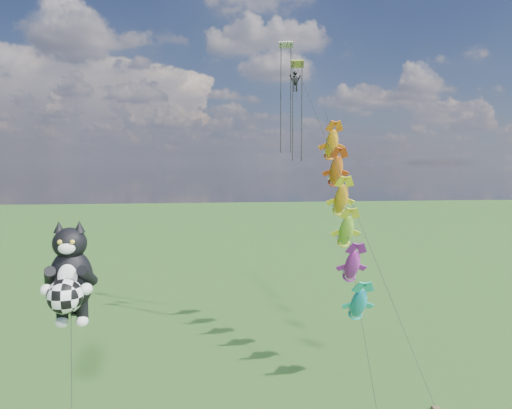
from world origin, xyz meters
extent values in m
cylinder|color=black|center=(0.46, -2.05, 3.68)|extent=(0.51, 2.73, 7.07)
ellipsoid|color=black|center=(0.22, -0.44, 8.61)|extent=(2.14, 1.85, 2.78)
ellipsoid|color=black|center=(0.22, -0.52, 10.26)|extent=(1.67, 1.56, 1.41)
cone|color=black|center=(-0.22, -0.52, 11.00)|extent=(0.56, 0.56, 0.52)
cone|color=black|center=(0.65, -0.52, 11.00)|extent=(0.56, 0.56, 0.52)
ellipsoid|color=white|center=(0.22, -1.09, 10.13)|extent=(0.78, 0.48, 0.50)
ellipsoid|color=white|center=(0.22, -1.09, 8.87)|extent=(0.91, 0.47, 1.15)
sphere|color=gold|center=(-0.04, -1.15, 10.41)|extent=(0.21, 0.21, 0.21)
sphere|color=gold|center=(0.48, -1.15, 10.41)|extent=(0.21, 0.21, 0.21)
sphere|color=white|center=(-0.61, -1.35, 8.39)|extent=(0.52, 0.52, 0.52)
sphere|color=white|center=(1.05, -1.35, 8.39)|extent=(0.52, 0.52, 0.52)
sphere|color=white|center=(-0.22, -0.57, 6.73)|extent=(0.56, 0.56, 0.56)
sphere|color=white|center=(0.65, -0.57, 6.73)|extent=(0.56, 0.56, 0.56)
sphere|color=white|center=(0.22, -1.61, 8.17)|extent=(1.51, 1.51, 1.51)
cylinder|color=black|center=(15.97, 9.33, 9.14)|extent=(1.24, 15.79, 18.00)
ellipsoid|color=#197DBF|center=(15.70, 5.86, 5.19)|extent=(1.12, 2.59, 2.70)
ellipsoid|color=#D833B3|center=(15.84, 7.63, 7.20)|extent=(1.12, 2.59, 2.70)
ellipsoid|color=green|center=(15.98, 9.39, 9.21)|extent=(1.12, 2.59, 2.70)
ellipsoid|color=#D84619|center=(16.11, 11.16, 11.23)|extent=(1.12, 2.59, 2.70)
ellipsoid|color=orange|center=(16.25, 12.92, 13.24)|extent=(1.12, 2.59, 2.70)
ellipsoid|color=yellow|center=(16.38, 14.69, 15.26)|extent=(1.12, 2.59, 2.70)
cube|color=brown|center=(18.98, 2.15, 0.11)|extent=(0.40, 0.30, 0.22)
cylinder|color=black|center=(16.21, 10.22, 11.98)|extent=(5.58, 16.17, 23.68)
cube|color=green|center=(13.74, 15.14, 21.38)|extent=(1.08, 0.73, 0.59)
cylinder|color=black|center=(13.39, 15.14, 17.54)|extent=(0.08, 0.08, 7.69)
cylinder|color=black|center=(14.09, 15.14, 17.54)|extent=(0.08, 0.08, 7.69)
cube|color=#2E23C2|center=(13.43, 18.29, 23.53)|extent=(1.25, 0.73, 0.54)
cylinder|color=black|center=(13.02, 18.29, 18.99)|extent=(0.08, 0.08, 9.08)
cylinder|color=black|center=(13.85, 18.29, 18.99)|extent=(0.08, 0.08, 9.08)
camera|label=1|loc=(5.61, -23.15, 13.80)|focal=35.00mm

